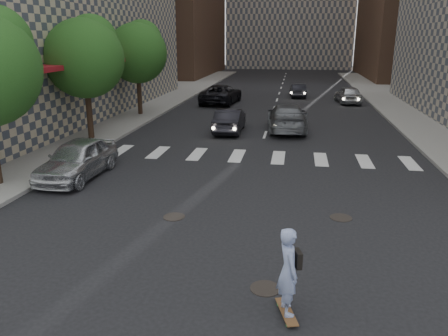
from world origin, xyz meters
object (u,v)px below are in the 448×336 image
object	(u,v)px
traffic_car_c	(221,94)
traffic_car_e	(298,90)
tree_c	(138,50)
traffic_car_b	(287,117)
skateboarder	(289,271)
tree_b	(86,55)
traffic_car_a	(230,120)
silver_sedan	(77,159)
traffic_car_d	(348,94)

from	to	relation	value
traffic_car_c	traffic_car_e	xyz separation A→B (m)	(6.55, 5.40, -0.17)
tree_c	traffic_car_b	distance (m)	11.91
skateboarder	traffic_car_b	xyz separation A→B (m)	(-0.50, 18.90, -0.22)
skateboarder	traffic_car_e	xyz separation A→B (m)	(0.15, 34.83, -0.40)
tree_b	traffic_car_a	size ratio (longest dim) A/B	1.52
skateboarder	tree_c	bearing A→B (deg)	99.15
silver_sedan	skateboarder	bearing A→B (deg)	-41.48
silver_sedan	traffic_car_b	world-z (taller)	traffic_car_b
traffic_car_e	skateboarder	bearing A→B (deg)	85.63
tree_c	traffic_car_a	distance (m)	9.48
tree_b	silver_sedan	bearing A→B (deg)	-69.42
skateboarder	traffic_car_d	xyz separation A→B (m)	(4.46, 31.43, -0.29)
traffic_car_c	traffic_car_e	size ratio (longest dim) A/B	1.50
silver_sedan	traffic_car_b	xyz separation A→B (m)	(8.21, 10.87, 0.03)
skateboarder	traffic_car_b	distance (m)	18.91
traffic_car_a	traffic_car_e	xyz separation A→B (m)	(4.06, 16.93, -0.08)
traffic_car_b	tree_b	bearing A→B (deg)	17.86
tree_b	traffic_car_b	bearing A→B (deg)	22.11
skateboarder	traffic_car_e	world-z (taller)	skateboarder
tree_b	silver_sedan	size ratio (longest dim) A/B	1.43
traffic_car_e	traffic_car_b	bearing A→B (deg)	83.53
tree_b	traffic_car_e	size ratio (longest dim) A/B	1.71
skateboarder	traffic_car_a	size ratio (longest dim) A/B	0.46
tree_c	traffic_car_b	xyz separation A→B (m)	(10.66, -3.67, -3.83)
skateboarder	tree_b	bearing A→B (deg)	110.30
traffic_car_a	traffic_car_c	distance (m)	11.79
skateboarder	traffic_car_d	bearing A→B (deg)	64.75
tree_b	traffic_car_a	xyz separation A→B (m)	(7.26, 3.34, -3.93)
tree_b	tree_c	bearing A→B (deg)	90.00
traffic_car_b	silver_sedan	bearing A→B (deg)	48.69
silver_sedan	traffic_car_c	distance (m)	21.52
traffic_car_b	traffic_car_e	distance (m)	15.95
tree_c	traffic_car_a	bearing A→B (deg)	-32.70
skateboarder	traffic_car_d	distance (m)	31.74
tree_c	tree_b	bearing A→B (deg)	-90.00
traffic_car_d	traffic_car_b	bearing A→B (deg)	61.97
tree_b	traffic_car_b	xyz separation A→B (m)	(10.66, 4.33, -3.83)
traffic_car_a	traffic_car_d	world-z (taller)	traffic_car_d
traffic_car_a	traffic_car_c	xyz separation A→B (m)	(-2.49, 11.52, 0.09)
tree_c	traffic_car_c	bearing A→B (deg)	55.20
traffic_car_b	traffic_car_c	distance (m)	12.07
silver_sedan	traffic_car_a	distance (m)	10.98
traffic_car_b	traffic_car_d	distance (m)	13.48
traffic_car_c	traffic_car_d	distance (m)	11.04
traffic_car_c	traffic_car_d	xyz separation A→B (m)	(10.86, 2.00, -0.05)
traffic_car_e	silver_sedan	bearing A→B (deg)	67.58
traffic_car_c	traffic_car_d	world-z (taller)	traffic_car_c
tree_b	skateboarder	world-z (taller)	tree_b
tree_b	traffic_car_a	distance (m)	8.91
tree_c	traffic_car_e	bearing A→B (deg)	47.30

